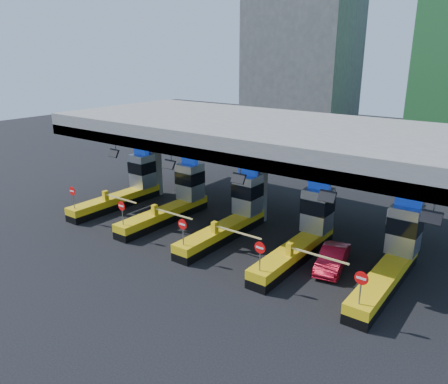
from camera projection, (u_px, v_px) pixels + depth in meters
The scene contains 9 objects.
ground at pixel (231, 235), 28.12m from camera, with size 120.00×120.00×0.00m, color black.
toll_canopy at pixel (258, 134), 28.42m from camera, with size 28.00×12.09×7.00m.
toll_lane_far_left at pixel (128, 186), 33.58m from camera, with size 4.43×8.00×4.16m.
toll_lane_left at pixel (176, 198), 30.74m from camera, with size 4.43×8.00×4.16m.
toll_lane_center at pixel (234, 213), 27.90m from camera, with size 4.43×8.00×4.16m.
toll_lane_right at pixel (305, 232), 25.06m from camera, with size 4.43×8.00×4.16m.
toll_lane_far_right at pixel (394, 255), 22.22m from camera, with size 4.43×8.00×4.16m.
bg_building_concrete at pixel (301, 68), 60.79m from camera, with size 14.00×10.00×18.00m, color #4C4C49.
red_car at pixel (332, 259), 23.58m from camera, with size 1.27×3.64×1.20m, color #B50D20.
Camera 1 is at (15.07, -21.08, 11.28)m, focal length 35.00 mm.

